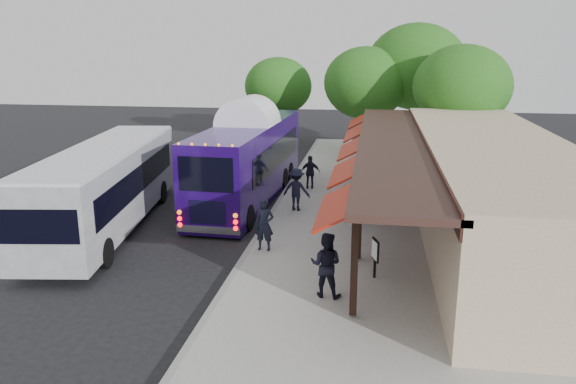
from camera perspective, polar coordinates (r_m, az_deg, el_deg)
The scene contains 15 objects.
ground at distance 19.00m, azimuth -4.45°, elevation -6.66°, with size 90.00×90.00×0.00m, color black.
sidewalk at distance 22.30m, azimuth 10.58°, elevation -3.40°, with size 10.00×40.00×0.15m, color #9E9B93.
curb at distance 22.66m, azimuth -2.03°, elevation -2.86°, with size 0.20×40.00×0.16m, color gray.
station_shelter at distance 22.22m, azimuth 19.54°, elevation 0.67°, with size 8.15×20.00×3.60m.
coach_bus at distance 25.59m, azimuth -4.01°, elevation 3.63°, with size 2.96×11.79×3.74m.
city_bus at distance 22.64m, azimuth -17.90°, elevation 0.82°, with size 4.17×12.05×3.17m.
ped_a at distance 18.95m, azimuth -2.43°, elevation -3.34°, with size 0.65×0.43×1.79m, color black.
ped_b at distance 15.56m, azimuth 3.87°, elevation -7.37°, with size 0.90×0.70×1.84m, color black.
ped_c at distance 27.12m, azimuth 2.29°, elevation 2.02°, with size 0.95×0.39×1.62m, color black.
ped_d at distance 23.49m, azimuth 0.87°, elevation 0.26°, with size 1.16×0.67×1.80m, color black.
sign_board at distance 16.92m, azimuth 8.85°, elevation -6.04°, with size 0.22×0.53×1.21m.
tree_left at distance 36.57m, azimuth 7.93°, elevation 10.91°, with size 5.36×5.36×6.86m.
tree_mid at distance 38.08m, azimuth 12.90°, elevation 12.30°, with size 6.50×6.50×8.32m.
tree_right at distance 33.41m, azimuth 17.26°, elevation 10.21°, with size 5.46×5.46×6.99m.
tree_far at distance 40.51m, azimuth -0.99°, elevation 10.69°, with size 4.77×4.77×6.11m.
Camera 1 is at (4.14, -17.21, 6.91)m, focal length 35.00 mm.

